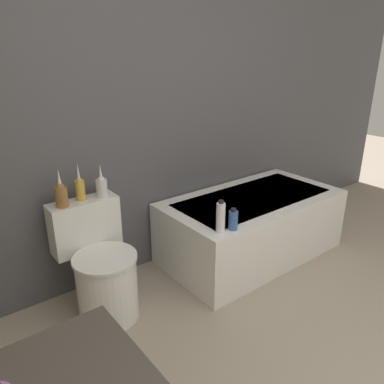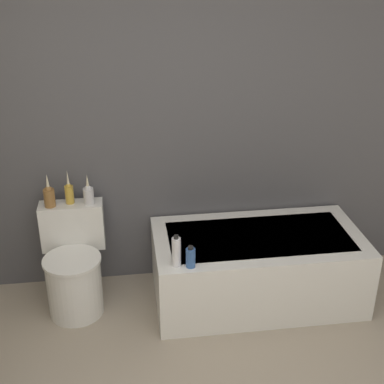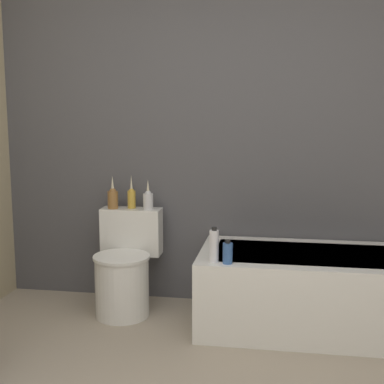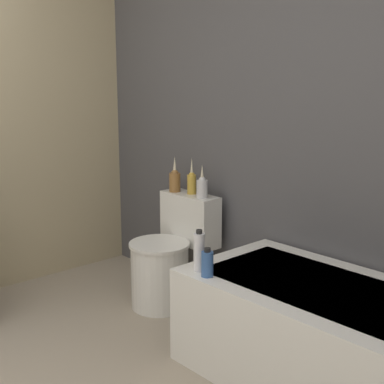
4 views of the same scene
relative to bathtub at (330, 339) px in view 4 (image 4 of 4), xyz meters
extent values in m
cube|color=#4C4C51|center=(-0.79, 0.43, 1.04)|extent=(6.40, 0.06, 2.60)
cube|color=white|center=(0.00, 0.00, 0.00)|extent=(1.45, 0.76, 0.50)
cube|color=#B7BCC6|center=(0.00, 0.00, 0.24)|extent=(1.25, 0.56, 0.01)
cylinder|color=white|center=(-1.28, 0.00, -0.05)|extent=(0.37, 0.37, 0.41)
cylinder|color=white|center=(-1.28, 0.00, 0.17)|extent=(0.39, 0.39, 0.02)
cube|color=white|center=(-1.28, 0.27, 0.29)|extent=(0.44, 0.16, 0.34)
cylinder|color=olive|center=(-1.41, 0.25, 0.52)|extent=(0.08, 0.08, 0.13)
sphere|color=olive|center=(-1.41, 0.25, 0.58)|extent=(0.05, 0.05, 0.05)
cone|color=beige|center=(-1.41, 0.25, 0.64)|extent=(0.03, 0.03, 0.11)
cylinder|color=gold|center=(-1.28, 0.28, 0.52)|extent=(0.06, 0.06, 0.13)
sphere|color=gold|center=(-1.28, 0.28, 0.58)|extent=(0.04, 0.04, 0.04)
cone|color=beige|center=(-1.28, 0.28, 0.64)|extent=(0.02, 0.02, 0.11)
cylinder|color=silver|center=(-1.15, 0.25, 0.51)|extent=(0.07, 0.07, 0.11)
sphere|color=silver|center=(-1.15, 0.25, 0.57)|extent=(0.05, 0.05, 0.05)
cone|color=beige|center=(-1.15, 0.25, 0.62)|extent=(0.02, 0.02, 0.10)
cylinder|color=silver|center=(-0.60, -0.29, 0.35)|extent=(0.06, 0.06, 0.20)
cylinder|color=black|center=(-0.60, -0.29, 0.45)|extent=(0.03, 0.03, 0.02)
cylinder|color=#335999|center=(-0.52, -0.31, 0.31)|extent=(0.06, 0.06, 0.13)
cylinder|color=black|center=(-0.52, -0.31, 0.39)|extent=(0.03, 0.03, 0.02)
camera|label=1|loc=(-2.06, -1.87, 1.35)|focal=35.00mm
camera|label=2|loc=(-0.89, -3.11, 2.10)|focal=50.00mm
camera|label=3|loc=(-0.23, -3.42, 1.19)|focal=50.00mm
camera|label=4|loc=(1.27, -2.05, 1.22)|focal=50.00mm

